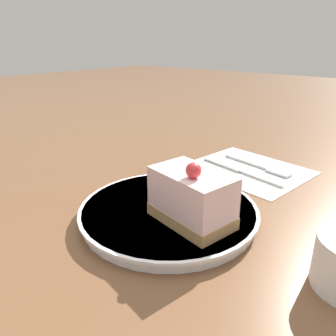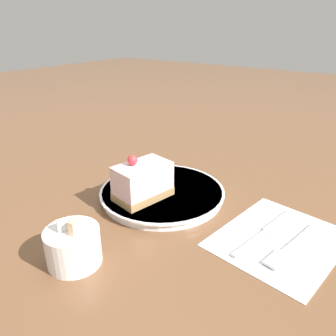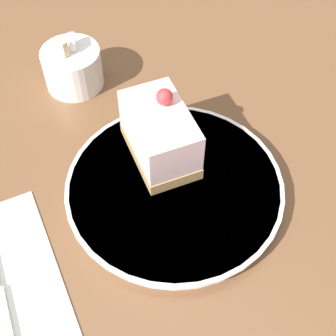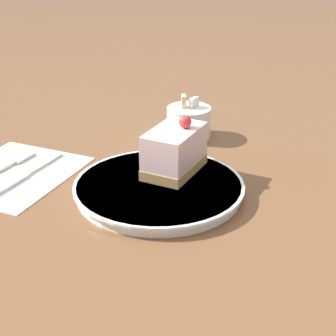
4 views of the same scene
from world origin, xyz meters
name	(u,v)px [view 4 (image 4 of 4)]	position (x,y,z in m)	size (l,w,h in m)	color
ground_plane	(132,199)	(0.00, 0.00, 0.00)	(4.00, 4.00, 0.00)	brown
plate	(159,188)	(0.03, 0.02, 0.01)	(0.25, 0.25, 0.02)	white
cake_slice	(174,150)	(0.04, 0.07, 0.05)	(0.08, 0.11, 0.09)	#AD8451
napkin	(13,174)	(-0.21, 0.03, 0.00)	(0.20, 0.23, 0.00)	white
fork	(6,166)	(-0.23, 0.04, 0.00)	(0.04, 0.15, 0.00)	silver
knife	(18,179)	(-0.18, 0.01, 0.01)	(0.05, 0.18, 0.00)	silver
sugar_bowl	(189,122)	(0.02, 0.25, 0.03)	(0.08, 0.08, 0.08)	white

